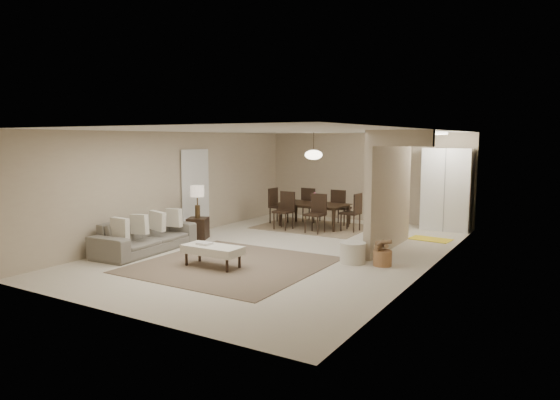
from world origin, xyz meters
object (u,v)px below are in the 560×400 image
Objects in this scene: side_table at (198,228)px; wicker_basket at (383,258)px; sofa at (145,235)px; dining_table at (313,215)px; round_pouf at (353,253)px; ottoman_bench at (213,250)px; pantry_cabinet at (447,189)px.

side_table is 1.45× the size of wicker_basket.
dining_table is (1.68, 4.37, -0.02)m from sofa.
round_pouf is 1.47× the size of wicker_basket.
sofa is 6.84× the size of wicker_basket.
sofa is at bearing -162.03° from round_pouf.
ottoman_bench is 2.63m from round_pouf.
pantry_cabinet reaches higher than dining_table.
round_pouf is 0.28× the size of dining_table.
ottoman_bench is at bearing -147.13° from wicker_basket.
sofa is 2.03m from ottoman_bench.
sofa is at bearing 171.50° from ottoman_bench.
pantry_cabinet is at bearing 87.92° from wicker_basket.
wicker_basket is at bearing -2.59° from side_table.
wicker_basket is (0.56, 0.08, -0.05)m from round_pouf.
side_table is at bearing -138.92° from pantry_cabinet.
wicker_basket is (-0.16, -4.35, -0.91)m from pantry_cabinet.
pantry_cabinet reaches higher than ottoman_bench.
sofa is 4.29m from round_pouf.
side_table is (-1.96, 1.91, -0.07)m from ottoman_bench.
wicker_basket is at bearing 7.80° from round_pouf.
pantry_cabinet is 6.35m from side_table.
ottoman_bench is 3.14m from wicker_basket.
sofa reaches higher than wicker_basket.
round_pouf is (2.07, 1.62, -0.13)m from ottoman_bench.
sofa is at bearing -108.43° from dining_table.
wicker_basket is at bearing -92.08° from pantry_cabinet.
sofa reaches higher than round_pouf.
round_pouf is 0.57m from wicker_basket.
side_table is at bearing -5.84° from sofa.
dining_table is at bearing -25.05° from sofa.
round_pouf is 3.88m from dining_table.
side_table reaches higher than round_pouf.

